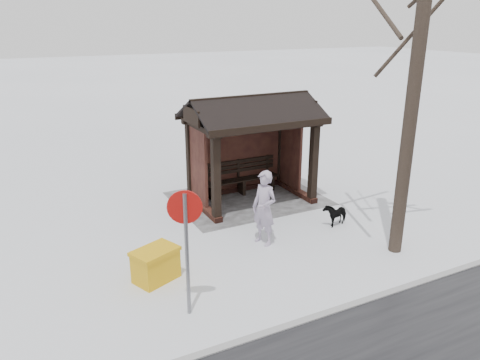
{
  "coord_description": "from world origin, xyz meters",
  "views": [
    {
      "loc": [
        6.01,
        11.19,
        5.03
      ],
      "look_at": [
        0.77,
        0.8,
        1.01
      ],
      "focal_mm": 35.0,
      "sensor_mm": 36.0,
      "label": 1
    }
  ],
  "objects_px": {
    "dog": "(335,214)",
    "road_sign": "(186,227)",
    "pedestrian": "(264,208)",
    "grit_bin": "(156,265)",
    "bus_shelter": "(249,127)"
  },
  "relations": [
    {
      "from": "pedestrian",
      "to": "grit_bin",
      "type": "height_order",
      "value": "pedestrian"
    },
    {
      "from": "dog",
      "to": "grit_bin",
      "type": "distance_m",
      "value": 4.97
    },
    {
      "from": "pedestrian",
      "to": "bus_shelter",
      "type": "bearing_deg",
      "value": 140.26
    },
    {
      "from": "bus_shelter",
      "to": "pedestrian",
      "type": "height_order",
      "value": "bus_shelter"
    },
    {
      "from": "grit_bin",
      "to": "road_sign",
      "type": "relative_size",
      "value": 0.45
    },
    {
      "from": "dog",
      "to": "road_sign",
      "type": "distance_m",
      "value": 5.3
    },
    {
      "from": "pedestrian",
      "to": "road_sign",
      "type": "relative_size",
      "value": 0.76
    },
    {
      "from": "bus_shelter",
      "to": "pedestrian",
      "type": "relative_size",
      "value": 2.02
    },
    {
      "from": "grit_bin",
      "to": "dog",
      "type": "bearing_deg",
      "value": 163.7
    },
    {
      "from": "bus_shelter",
      "to": "pedestrian",
      "type": "bearing_deg",
      "value": 69.41
    },
    {
      "from": "pedestrian",
      "to": "grit_bin",
      "type": "distance_m",
      "value": 2.85
    },
    {
      "from": "dog",
      "to": "pedestrian",
      "type": "bearing_deg",
      "value": -102.44
    },
    {
      "from": "dog",
      "to": "road_sign",
      "type": "xyz_separation_m",
      "value": [
        4.75,
        1.91,
        1.4
      ]
    },
    {
      "from": "pedestrian",
      "to": "dog",
      "type": "distance_m",
      "value": 2.25
    },
    {
      "from": "dog",
      "to": "grit_bin",
      "type": "bearing_deg",
      "value": -98.73
    }
  ]
}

